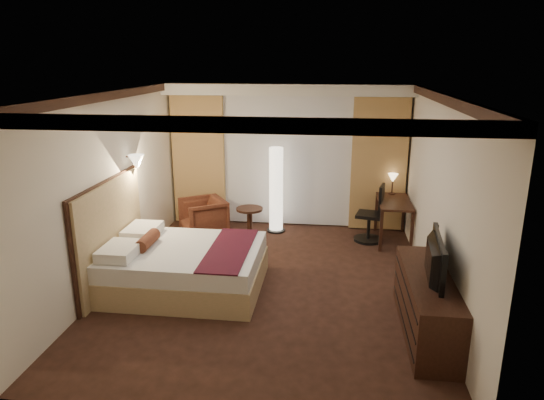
# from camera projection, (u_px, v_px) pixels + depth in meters

# --- Properties ---
(floor) EXTENTS (4.50, 5.50, 0.01)m
(floor) POSITION_uv_depth(u_px,v_px,m) (269.00, 284.00, 6.97)
(floor) COLOR black
(floor) RESTS_ON ground
(ceiling) EXTENTS (4.50, 5.50, 0.01)m
(ceiling) POSITION_uv_depth(u_px,v_px,m) (268.00, 93.00, 6.22)
(ceiling) COLOR white
(ceiling) RESTS_ON back_wall
(back_wall) EXTENTS (4.50, 0.02, 2.70)m
(back_wall) POSITION_uv_depth(u_px,v_px,m) (288.00, 156.00, 9.22)
(back_wall) COLOR silver
(back_wall) RESTS_ON floor
(left_wall) EXTENTS (0.02, 5.50, 2.70)m
(left_wall) POSITION_uv_depth(u_px,v_px,m) (111.00, 189.00, 6.87)
(left_wall) COLOR silver
(left_wall) RESTS_ON floor
(right_wall) EXTENTS (0.02, 5.50, 2.70)m
(right_wall) POSITION_uv_depth(u_px,v_px,m) (439.00, 200.00, 6.33)
(right_wall) COLOR silver
(right_wall) RESTS_ON floor
(crown_molding) EXTENTS (4.50, 5.50, 0.12)m
(crown_molding) POSITION_uv_depth(u_px,v_px,m) (268.00, 98.00, 6.24)
(crown_molding) COLOR black
(crown_molding) RESTS_ON ceiling
(soffit) EXTENTS (4.50, 0.50, 0.20)m
(soffit) POSITION_uv_depth(u_px,v_px,m) (287.00, 89.00, 8.63)
(soffit) COLOR white
(soffit) RESTS_ON ceiling
(curtain_sheer) EXTENTS (2.48, 0.04, 2.45)m
(curtain_sheer) POSITION_uv_depth(u_px,v_px,m) (287.00, 162.00, 9.17)
(curtain_sheer) COLOR silver
(curtain_sheer) RESTS_ON back_wall
(curtain_left_drape) EXTENTS (1.00, 0.14, 2.45)m
(curtain_left_drape) POSITION_uv_depth(u_px,v_px,m) (199.00, 160.00, 9.32)
(curtain_left_drape) COLOR tan
(curtain_left_drape) RESTS_ON back_wall
(curtain_right_drape) EXTENTS (1.00, 0.14, 2.45)m
(curtain_right_drape) POSITION_uv_depth(u_px,v_px,m) (379.00, 165.00, 8.91)
(curtain_right_drape) COLOR tan
(curtain_right_drape) RESTS_ON back_wall
(wall_sconce) EXTENTS (0.24, 0.24, 0.24)m
(wall_sconce) POSITION_uv_depth(u_px,v_px,m) (137.00, 162.00, 7.32)
(wall_sconce) COLOR white
(wall_sconce) RESTS_ON left_wall
(bed) EXTENTS (2.10, 1.64, 0.62)m
(bed) POSITION_uv_depth(u_px,v_px,m) (186.00, 267.00, 6.79)
(bed) COLOR white
(bed) RESTS_ON floor
(headboard) EXTENTS (0.12, 1.94, 1.50)m
(headboard) POSITION_uv_depth(u_px,v_px,m) (111.00, 234.00, 6.80)
(headboard) COLOR tan
(headboard) RESTS_ON floor
(armchair) EXTENTS (0.98, 1.00, 0.76)m
(armchair) POSITION_uv_depth(u_px,v_px,m) (203.00, 215.00, 8.82)
(armchair) COLOR #4C2116
(armchair) RESTS_ON floor
(side_table) EXTENTS (0.48, 0.48, 0.53)m
(side_table) POSITION_uv_depth(u_px,v_px,m) (250.00, 222.00, 8.82)
(side_table) COLOR black
(side_table) RESTS_ON floor
(floor_lamp) EXTENTS (0.34, 0.34, 1.61)m
(floor_lamp) POSITION_uv_depth(u_px,v_px,m) (276.00, 190.00, 8.92)
(floor_lamp) COLOR white
(floor_lamp) RESTS_ON floor
(desk) EXTENTS (0.55, 1.14, 0.75)m
(desk) POSITION_uv_depth(u_px,v_px,m) (393.00, 221.00, 8.55)
(desk) COLOR black
(desk) RESTS_ON floor
(desk_lamp) EXTENTS (0.18, 0.18, 0.34)m
(desk_lamp) POSITION_uv_depth(u_px,v_px,m) (392.00, 185.00, 8.80)
(desk_lamp) COLOR #FFD899
(desk_lamp) RESTS_ON desk
(office_chair) EXTENTS (0.60, 0.60, 1.04)m
(office_chair) POSITION_uv_depth(u_px,v_px,m) (369.00, 213.00, 8.51)
(office_chair) COLOR black
(office_chair) RESTS_ON floor
(dresser) EXTENTS (0.50, 1.86, 0.72)m
(dresser) POSITION_uv_depth(u_px,v_px,m) (426.00, 304.00, 5.66)
(dresser) COLOR black
(dresser) RESTS_ON floor
(television) EXTENTS (0.70, 1.11, 0.14)m
(television) POSITION_uv_depth(u_px,v_px,m) (429.00, 251.00, 5.48)
(television) COLOR black
(television) RESTS_ON dresser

